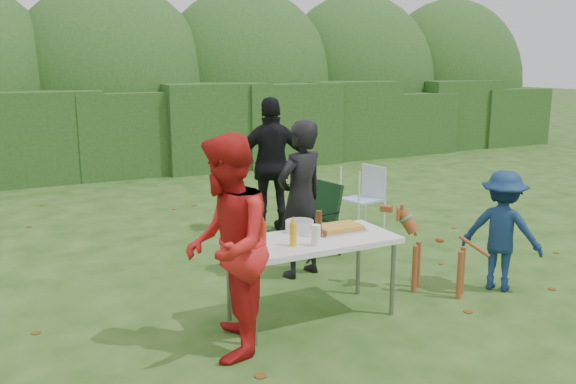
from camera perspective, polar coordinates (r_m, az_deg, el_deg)
name	(u,v)px	position (r m, az deg, el deg)	size (l,w,h in m)	color
ground	(339,319)	(5.59, 4.80, -11.79)	(80.00, 80.00, 0.00)	#1E4211
hedge_row	(131,132)	(12.70, -14.46, 5.43)	(22.00, 1.40, 1.70)	#23471C
shrub_backdrop	(113,91)	(14.21, -16.06, 9.06)	(20.00, 2.60, 3.20)	#3D6628
folding_table	(312,244)	(5.38, 2.25, -4.91)	(1.50, 0.70, 0.74)	silver
person_cook	(301,199)	(6.41, 1.18, -0.69)	(0.61, 0.40, 1.67)	black
person_red_jacket	(227,247)	(4.71, -5.76, -5.12)	(0.85, 0.66, 1.75)	red
person_black_puffy	(272,166)	(8.09, -1.47, 2.49)	(1.06, 0.44, 1.81)	black
child	(502,231)	(6.45, 19.40, -3.43)	(0.78, 0.45, 1.21)	navy
dog	(439,253)	(6.21, 13.96, -5.55)	(0.87, 0.35, 0.83)	brown
camping_chair	(314,219)	(7.21, 2.46, -2.56)	(0.54, 0.54, 0.86)	#133218
lawn_chair	(362,197)	(8.48, 6.98, -0.43)	(0.50, 0.50, 0.85)	#496EC9
food_tray	(339,230)	(5.60, 4.78, -3.56)	(0.45, 0.30, 0.02)	#B7B7BA
focaccia_bread	(339,227)	(5.60, 4.78, -3.28)	(0.40, 0.26, 0.04)	gold
mustard_bottle	(293,234)	(5.12, 0.49, -3.99)	(0.06, 0.06, 0.20)	gold
ketchup_bottle	(263,235)	(5.08, -2.36, -4.04)	(0.06, 0.06, 0.22)	#AC2D0F
beer_bottle	(319,224)	(5.37, 2.89, -3.01)	(0.06, 0.06, 0.24)	#47230F
paper_towel_roll	(243,229)	(5.20, -4.24, -3.44)	(0.12, 0.12, 0.26)	white
cup_stack	(316,235)	(5.14, 2.63, -4.07)	(0.08, 0.08, 0.18)	white
pasta_bowl	(300,226)	(5.57, 1.08, -3.20)	(0.26, 0.26, 0.10)	silver
plate_stack	(251,248)	(5.02, -3.46, -5.26)	(0.24, 0.24, 0.05)	white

